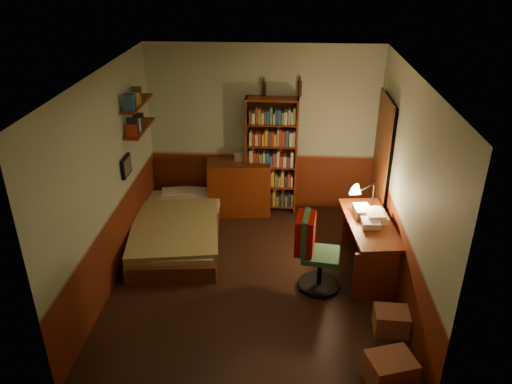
# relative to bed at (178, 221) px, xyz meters

# --- Properties ---
(floor) EXTENTS (3.50, 4.00, 0.02)m
(floor) POSITION_rel_bed_xyz_m (1.16, -0.84, -0.32)
(floor) COLOR black
(floor) RESTS_ON ground
(ceiling) EXTENTS (3.50, 4.00, 0.02)m
(ceiling) POSITION_rel_bed_xyz_m (1.16, -0.84, 2.30)
(ceiling) COLOR silver
(ceiling) RESTS_ON wall_back
(wall_back) EXTENTS (3.50, 0.02, 2.60)m
(wall_back) POSITION_rel_bed_xyz_m (1.16, 1.17, 0.99)
(wall_back) COLOR #91A283
(wall_back) RESTS_ON ground
(wall_left) EXTENTS (0.02, 4.00, 2.60)m
(wall_left) POSITION_rel_bed_xyz_m (-0.60, -0.84, 0.99)
(wall_left) COLOR #91A283
(wall_left) RESTS_ON ground
(wall_right) EXTENTS (0.02, 4.00, 2.60)m
(wall_right) POSITION_rel_bed_xyz_m (2.92, -0.84, 0.99)
(wall_right) COLOR #91A283
(wall_right) RESTS_ON ground
(wall_front) EXTENTS (3.50, 0.02, 2.60)m
(wall_front) POSITION_rel_bed_xyz_m (1.16, -2.85, 0.99)
(wall_front) COLOR #91A283
(wall_front) RESTS_ON ground
(doorway) EXTENTS (0.06, 0.90, 2.00)m
(doorway) POSITION_rel_bed_xyz_m (2.88, 0.46, 0.69)
(doorway) COLOR black
(doorway) RESTS_ON ground
(door_trim) EXTENTS (0.02, 0.98, 2.08)m
(door_trim) POSITION_rel_bed_xyz_m (2.84, 0.46, 0.69)
(door_trim) COLOR #4B240F
(door_trim) RESTS_ON ground
(bed) EXTENTS (1.33, 2.20, 0.62)m
(bed) POSITION_rel_bed_xyz_m (0.00, 0.00, 0.00)
(bed) COLOR olive
(bed) RESTS_ON ground
(dresser) EXTENTS (1.01, 0.59, 0.85)m
(dresser) POSITION_rel_bed_xyz_m (0.79, 0.92, 0.11)
(dresser) COLOR #54200B
(dresser) RESTS_ON ground
(mini_stereo) EXTENTS (0.27, 0.21, 0.14)m
(mini_stereo) POSITION_rel_bed_xyz_m (0.85, 1.05, 0.61)
(mini_stereo) COLOR #B2B2B7
(mini_stereo) RESTS_ON dresser
(bookshelf) EXTENTS (0.80, 0.28, 1.84)m
(bookshelf) POSITION_rel_bed_xyz_m (1.30, 1.01, 0.61)
(bookshelf) COLOR #54200B
(bookshelf) RESTS_ON ground
(bottle_left) EXTENTS (0.06, 0.06, 0.21)m
(bottle_left) POSITION_rel_bed_xyz_m (1.16, 1.12, 1.64)
(bottle_left) COLOR black
(bottle_left) RESTS_ON bookshelf
(bottle_right) EXTENTS (0.07, 0.07, 0.23)m
(bottle_right) POSITION_rel_bed_xyz_m (1.69, 1.12, 1.64)
(bottle_right) COLOR black
(bottle_right) RESTS_ON bookshelf
(desk) EXTENTS (0.70, 1.38, 0.71)m
(desk) POSITION_rel_bed_xyz_m (2.60, -0.57, 0.04)
(desk) COLOR #54200B
(desk) RESTS_ON ground
(paper_stack) EXTENTS (0.23, 0.30, 0.11)m
(paper_stack) POSITION_rel_bed_xyz_m (2.51, -0.38, 0.45)
(paper_stack) COLOR silver
(paper_stack) RESTS_ON desk
(desk_lamp) EXTENTS (0.24, 0.24, 0.67)m
(desk_lamp) POSITION_rel_bed_xyz_m (2.66, -0.22, 0.73)
(desk_lamp) COLOR black
(desk_lamp) RESTS_ON desk
(office_chair) EXTENTS (0.51, 0.47, 0.93)m
(office_chair) POSITION_rel_bed_xyz_m (1.97, -0.99, 0.15)
(office_chair) COLOR #2C603C
(office_chair) RESTS_ON ground
(red_jacket) EXTENTS (0.23, 0.40, 0.46)m
(red_jacket) POSITION_rel_bed_xyz_m (2.01, -0.94, 0.84)
(red_jacket) COLOR #940B00
(red_jacket) RESTS_ON office_chair
(wall_shelf_lower) EXTENTS (0.20, 0.90, 0.03)m
(wall_shelf_lower) POSITION_rel_bed_xyz_m (-0.48, 0.26, 1.29)
(wall_shelf_lower) COLOR #54200B
(wall_shelf_lower) RESTS_ON wall_left
(wall_shelf_upper) EXTENTS (0.20, 0.90, 0.03)m
(wall_shelf_upper) POSITION_rel_bed_xyz_m (-0.48, 0.26, 1.64)
(wall_shelf_upper) COLOR #54200B
(wall_shelf_upper) RESTS_ON wall_left
(framed_picture) EXTENTS (0.04, 0.32, 0.26)m
(framed_picture) POSITION_rel_bed_xyz_m (-0.56, -0.24, 0.94)
(framed_picture) COLOR black
(framed_picture) RESTS_ON wall_left
(cardboard_box_a) EXTENTS (0.52, 0.46, 0.32)m
(cardboard_box_a) POSITION_rel_bed_xyz_m (2.56, -2.49, -0.15)
(cardboard_box_a) COLOR #975F44
(cardboard_box_a) RESTS_ON ground
(cardboard_box_b) EXTENTS (0.38, 0.32, 0.26)m
(cardboard_box_b) POSITION_rel_bed_xyz_m (2.72, -1.73, -0.18)
(cardboard_box_b) COLOR #975F44
(cardboard_box_b) RESTS_ON ground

